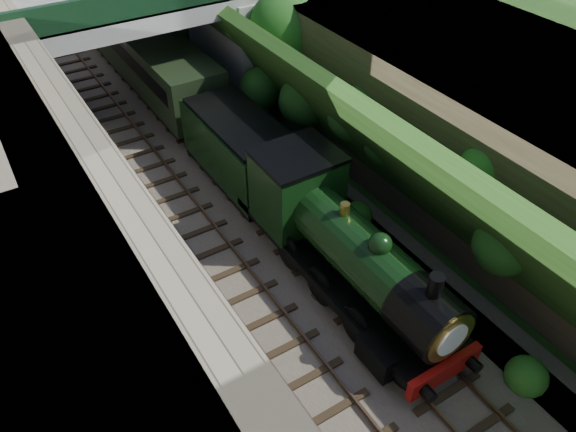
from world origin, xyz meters
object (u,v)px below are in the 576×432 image
at_px(tree, 287,30).
at_px(locomotive, 345,248).
at_px(road_bridge, 155,34).
at_px(tender, 241,152).

height_order(tree, locomotive, tree).
distance_m(road_bridge, locomotive, 15.61).
xyz_separation_m(tree, locomotive, (-4.71, -11.21, -2.75)).
bearing_deg(tender, locomotive, -90.00).
xyz_separation_m(road_bridge, tender, (0.26, -8.09, -2.46)).
relative_size(road_bridge, tender, 2.67).
distance_m(tree, tender, 6.80).
relative_size(road_bridge, tree, 2.42).
height_order(road_bridge, locomotive, road_bridge).
bearing_deg(tender, tree, 39.21).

